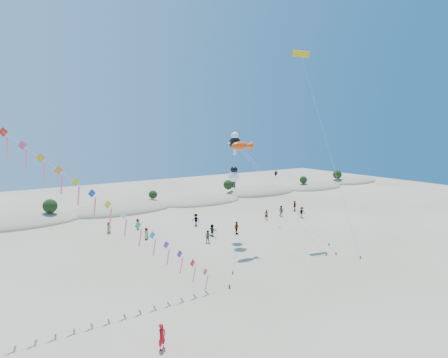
% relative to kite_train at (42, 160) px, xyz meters
% --- Properties ---
extents(ground, '(160.00, 160.00, 0.00)m').
position_rel_kite_train_xyz_m(ground, '(17.00, -10.79, -12.15)').
color(ground, gray).
rests_on(ground, ground).
extents(dune_ridge, '(145.30, 11.49, 5.57)m').
position_rel_kite_train_xyz_m(dune_ridge, '(18.06, 34.35, -12.03)').
color(dune_ridge, tan).
rests_on(dune_ridge, ground).
extents(kite_train, '(27.34, 6.71, 23.44)m').
position_rel_kite_train_xyz_m(kite_train, '(0.00, 0.00, 0.00)').
color(kite_train, '#3F2D1E').
rests_on(kite_train, ground).
extents(fish_kite, '(9.10, 8.67, 12.96)m').
position_rel_kite_train_xyz_m(fish_kite, '(22.18, 5.43, 0.28)').
color(fish_kite, '#3F2D1E').
rests_on(fish_kite, ground).
extents(cartoon_kite_low, '(8.03, 10.95, 9.62)m').
position_rel_kite_train_xyz_m(cartoon_kite_low, '(23.77, 9.34, -3.69)').
color(cartoon_kite_low, '#3F2D1E').
rests_on(cartoon_kite_low, ground).
extents(cartoon_kite_high, '(6.14, 11.83, 14.07)m').
position_rel_kite_train_xyz_m(cartoon_kite_high, '(23.49, 8.76, 0.68)').
color(cartoon_kite_high, '#3F2D1E').
rests_on(cartoon_kite_high, ground).
extents(parafoil_kite, '(2.42, 11.57, 24.48)m').
position_rel_kite_train_xyz_m(parafoil_kite, '(31.88, 5.80, 11.44)').
color(parafoil_kite, '#3F2D1E').
rests_on(parafoil_kite, ground).
extents(dark_kite, '(2.51, 12.57, 8.23)m').
position_rel_kite_train_xyz_m(dark_kite, '(33.18, 8.94, -6.59)').
color(dark_kite, '#3F2D1E').
rests_on(dark_kite, ground).
extents(flyer_foreground, '(0.77, 0.69, 1.77)m').
position_rel_kite_train_xyz_m(flyer_foreground, '(5.28, -8.78, -11.26)').
color(flyer_foreground, red).
rests_on(flyer_foreground, ground).
extents(beachgoers, '(32.69, 12.46, 1.87)m').
position_rel_kite_train_xyz_m(beachgoers, '(26.79, 15.07, -11.30)').
color(beachgoers, slate).
rests_on(beachgoers, ground).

